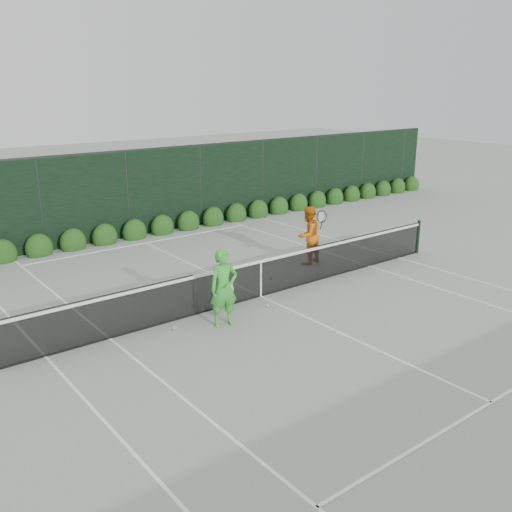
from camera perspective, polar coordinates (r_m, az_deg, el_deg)
ground at (r=14.64m, az=0.47°, el=-4.07°), size 80.00×80.00×0.00m
tennis_net at (r=14.45m, az=0.40°, el=-2.13°), size 12.90×0.10×1.07m
player_woman at (r=12.69m, az=-3.25°, el=-3.22°), size 0.72×0.55×1.77m
player_man at (r=17.11m, az=5.23°, el=2.07°), size 0.96×0.81×1.76m
court_lines at (r=14.64m, az=0.47°, el=-4.05°), size 11.03×23.83×0.01m
windscreen_fence at (r=12.25m, az=8.36°, el=-1.02°), size 32.00×21.07×3.06m
hedge_row at (r=20.41m, az=-12.05°, el=2.35°), size 31.66×0.65×0.94m
tennis_balls at (r=14.18m, az=-1.51°, el=-4.65°), size 3.90×1.61×0.07m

